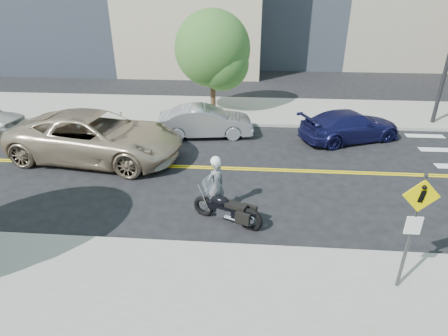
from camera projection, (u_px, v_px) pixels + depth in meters
name	position (u px, v px, depth m)	size (l,w,h in m)	color
ground_plane	(236.00, 169.00, 14.97)	(120.00, 120.00, 0.00)	black
sidewalk_near	(218.00, 316.00, 8.23)	(60.00, 5.00, 0.15)	#9E9B91
sidewalk_far	(242.00, 110.00, 21.64)	(60.00, 5.00, 0.15)	#9E9B91
pedestrian_sign	(414.00, 223.00, 8.16)	(0.78, 0.08, 3.00)	#4C4C51
motorcyclist	(216.00, 184.00, 11.83)	(0.77, 0.76, 1.92)	#ACADB1
motorcycle	(227.00, 203.00, 11.32)	(2.27, 0.69, 1.38)	black
suv	(97.00, 137.00, 15.43)	(3.26, 7.07, 1.97)	tan
parked_car_silver	(206.00, 122.00, 17.87)	(1.55, 4.46, 1.47)	#A7A8AF
parked_car_blue	(350.00, 126.00, 17.43)	(1.97, 4.84, 1.40)	#1B1B51
tree_far_a	(212.00, 49.00, 20.04)	(4.07, 4.07, 5.56)	#382619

